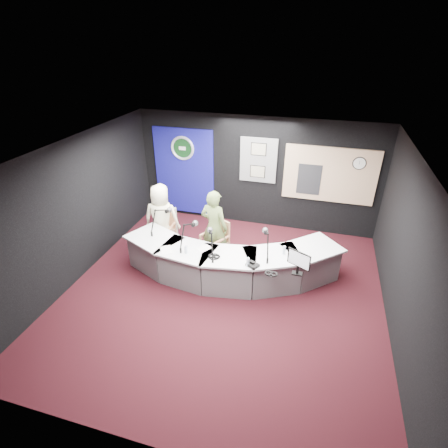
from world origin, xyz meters
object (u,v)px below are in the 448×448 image
(broadcast_desk, at_px, (228,262))
(person_woman, at_px, (214,227))
(armchair_right, at_px, (214,242))
(armchair_left, at_px, (163,233))
(person_man, at_px, (162,218))

(broadcast_desk, xyz_separation_m, person_woman, (-0.44, 0.49, 0.47))
(armchair_right, bearing_deg, armchair_left, -156.73)
(broadcast_desk, bearing_deg, person_woman, 131.47)
(armchair_left, distance_m, armchair_right, 1.29)
(armchair_left, bearing_deg, person_woman, -7.67)
(broadcast_desk, height_order, armchair_right, armchair_right)
(armchair_left, distance_m, person_woman, 1.35)
(person_woman, bearing_deg, person_man, 6.41)
(broadcast_desk, distance_m, person_woman, 0.81)
(broadcast_desk, relative_size, person_man, 2.78)
(armchair_left, xyz_separation_m, armchair_right, (1.28, -0.13, 0.06))
(armchair_right, bearing_deg, broadcast_desk, -19.55)
(armchair_right, height_order, person_woman, person_woman)
(armchair_left, relative_size, person_woman, 0.51)
(armchair_left, relative_size, person_man, 0.53)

